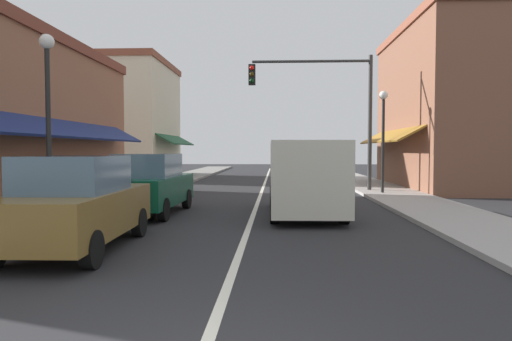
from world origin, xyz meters
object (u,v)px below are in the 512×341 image
Objects in this scene: parked_car_nearest_left at (76,204)px; street_lamp_left_near at (48,97)px; parked_car_second_left at (149,184)px; van_in_lane at (305,175)px; traffic_signal_mast_arm at (329,99)px; street_lamp_right_mid at (383,124)px.

parked_car_nearest_left is 0.88× the size of street_lamp_left_near.
parked_car_nearest_left and parked_car_second_left have the same top height.
traffic_signal_mast_arm is (1.48, 7.14, 3.00)m from van_in_lane.
street_lamp_right_mid is (9.99, 8.15, -0.22)m from street_lamp_left_near.
street_lamp_left_near is 12.90m from street_lamp_right_mid.
parked_car_second_left is 0.80× the size of van_in_lane.
parked_car_nearest_left is 0.96× the size of street_lamp_right_mid.
parked_car_nearest_left is 6.69m from van_in_lane.
van_in_lane is 1.11× the size of street_lamp_left_near.
traffic_signal_mast_arm reaches higher than street_lamp_left_near.
street_lamp_right_mid is (2.11, -1.25, -1.19)m from traffic_signal_mast_arm.
street_lamp_left_near is at bearing -161.40° from van_in_lane.
parked_car_nearest_left is at bearing -116.60° from traffic_signal_mast_arm.
street_lamp_right_mid is (3.60, 5.89, 1.81)m from van_in_lane.
parked_car_second_left is 3.68m from street_lamp_left_near.
traffic_signal_mast_arm reaches higher than parked_car_nearest_left.
traffic_signal_mast_arm is 1.29× the size of street_lamp_left_near.
traffic_signal_mast_arm is 2.73m from street_lamp_right_mid.
van_in_lane is at bearing 45.65° from parked_car_nearest_left.
van_in_lane is 7.08m from street_lamp_left_near.
parked_car_second_left is at bearing 179.92° from van_in_lane.
traffic_signal_mast_arm is (6.03, 12.04, 3.27)m from parked_car_nearest_left.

